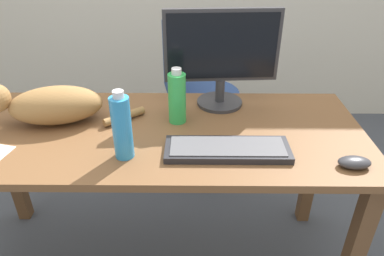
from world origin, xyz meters
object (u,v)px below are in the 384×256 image
Objects in this scene: water_bottle at (177,98)px; spray_bottle at (122,127)px; monitor at (222,55)px; keyboard at (227,149)px; cat at (50,104)px; office_chair at (195,112)px; computer_mouse at (354,162)px.

spray_bottle is (-0.17, -0.25, 0.01)m from water_bottle.
monitor is 1.94× the size of spray_bottle.
cat reaches higher than keyboard.
water_bottle is at bearing -138.80° from monitor.
monitor is (0.11, -0.54, 0.55)m from office_chair.
keyboard is at bearing -82.92° from office_chair.
office_chair is 1.55× the size of cat.
office_chair is 0.82m from water_bottle.
monitor is 4.37× the size of computer_mouse.
computer_mouse is 0.68m from water_bottle.
monitor is at bearing 41.20° from water_bottle.
water_bottle is (0.50, 0.01, 0.03)m from cat.
computer_mouse is at bearing -62.20° from office_chair.
water_bottle reaches higher than cat.
monitor is 1.09× the size of keyboard.
monitor reaches higher than computer_mouse.
keyboard is 0.73× the size of cat.
monitor reaches higher than office_chair.
water_bottle is (-0.07, -0.70, 0.43)m from office_chair.
spray_bottle reaches higher than water_bottle.
keyboard is at bearing -50.45° from water_bottle.
computer_mouse is 0.44× the size of spray_bottle.
spray_bottle is (-0.77, 0.06, 0.10)m from computer_mouse.
water_bottle is 0.92× the size of spray_bottle.
office_chair is at bearing 101.45° from monitor.
monitor reaches higher than spray_bottle.
office_chair is at bearing 97.08° from keyboard.
spray_bottle is at bearing -35.43° from cat.
water_bottle is at bearing 152.98° from computer_mouse.
office_chair is 8.56× the size of computer_mouse.
office_chair is 0.99m from keyboard.
spray_bottle reaches higher than computer_mouse.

